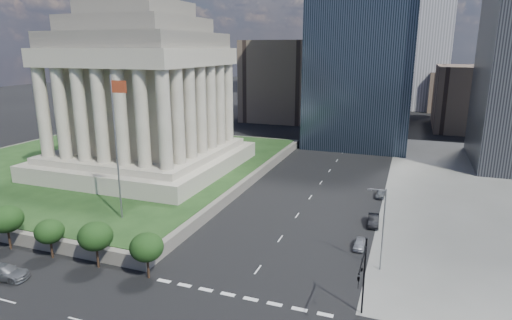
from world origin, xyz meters
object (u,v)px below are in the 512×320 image
at_px(parked_sedan_far, 381,194).
at_px(street_lamp_north, 382,225).
at_px(suv_grey, 4,272).
at_px(parked_sedan_near, 359,244).
at_px(parked_sedan_mid, 373,220).
at_px(war_memorial, 141,69).
at_px(flagpole, 117,141).
at_px(traffic_signal_ne, 363,274).

bearing_deg(parked_sedan_far, street_lamp_north, -82.70).
bearing_deg(suv_grey, parked_sedan_near, -67.59).
distance_m(parked_sedan_mid, parked_sedan_far, 13.09).
relative_size(street_lamp_north, parked_sedan_mid, 2.23).
bearing_deg(street_lamp_north, war_memorial, 154.08).
bearing_deg(parked_sedan_near, flagpole, -171.35).
bearing_deg(suv_grey, street_lamp_north, -75.13).
distance_m(war_memorial, traffic_signal_ne, 60.00).
height_order(parked_sedan_near, parked_sedan_far, parked_sedan_far).
xyz_separation_m(traffic_signal_ne, suv_grey, (-38.68, -5.44, -4.43)).
relative_size(parked_sedan_near, parked_sedan_far, 0.96).
distance_m(traffic_signal_ne, street_lamp_north, 11.34).
xyz_separation_m(flagpole, suv_grey, (-4.35, -15.74, -12.29)).
xyz_separation_m(traffic_signal_ne, parked_sedan_mid, (-1.00, 24.57, -4.51)).
height_order(war_memorial, flagpole, war_memorial).
bearing_deg(street_lamp_north, flagpole, -178.37).
bearing_deg(parked_sedan_far, war_memorial, -172.45).
relative_size(street_lamp_north, parked_sedan_far, 2.67).
relative_size(street_lamp_north, parked_sedan_near, 2.79).
distance_m(war_memorial, suv_grey, 45.43).
xyz_separation_m(street_lamp_north, suv_grey, (-39.51, -16.74, -4.84)).
bearing_deg(suv_grey, war_memorial, 3.04).
xyz_separation_m(parked_sedan_near, parked_sedan_mid, (1.01, 8.41, 0.13)).
xyz_separation_m(suv_grey, parked_sedan_far, (37.68, 43.10, -0.18)).
relative_size(war_memorial, parked_sedan_near, 10.90).
height_order(flagpole, parked_sedan_near, flagpole).
relative_size(war_memorial, suv_grey, 6.89).
distance_m(street_lamp_north, parked_sedan_far, 26.89).
distance_m(street_lamp_north, parked_sedan_near, 7.56).
bearing_deg(war_memorial, parked_sedan_far, 4.22).
bearing_deg(parked_sedan_near, parked_sedan_far, 85.70).
relative_size(parked_sedan_near, parked_sedan_mid, 0.80).
bearing_deg(street_lamp_north, parked_sedan_far, 93.97).
bearing_deg(parked_sedan_far, parked_sedan_mid, -86.66).
distance_m(flagpole, parked_sedan_far, 44.89).
relative_size(war_memorial, street_lamp_north, 3.90).
bearing_deg(parked_sedan_far, flagpole, -137.29).
xyz_separation_m(war_memorial, parked_sedan_near, (44.49, -18.14, -20.79)).
bearing_deg(parked_sedan_mid, flagpole, -161.09).
relative_size(flagpole, suv_grey, 3.54).
relative_size(flagpole, parked_sedan_far, 5.35).
bearing_deg(traffic_signal_ne, flagpole, 163.29).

